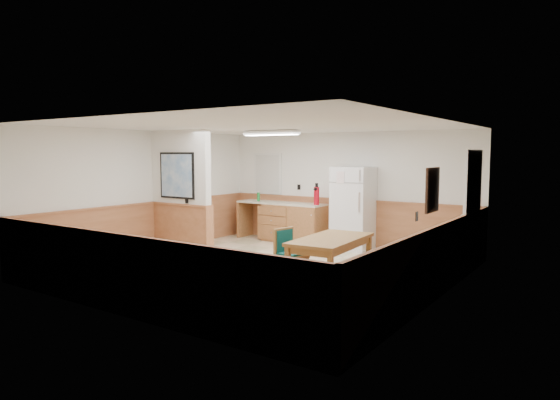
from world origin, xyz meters
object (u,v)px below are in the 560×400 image
Objects in this scene: fire_extinguisher at (317,195)px; dining_chair at (288,251)px; soap_bottle at (258,197)px; dining_bench at (420,276)px; dining_table at (331,244)px; refrigerator at (353,208)px.

dining_chair is at bearing -64.93° from fire_extinguisher.
soap_bottle is (-2.85, 3.03, 0.51)m from dining_chair.
dining_bench is 1.82× the size of dining_chair.
dining_chair is at bearing -46.76° from soap_bottle.
dining_table is 3.51m from fire_extinguisher.
refrigerator reaches higher than dining_bench.
refrigerator is 2.51m from soap_bottle.
soap_bottle reaches higher than dining_bench.
dining_table is 8.01× the size of soap_bottle.
dining_chair is 3.33m from fire_extinguisher.
dining_chair is at bearing -83.90° from refrigerator.
refrigerator reaches higher than dining_chair.
fire_extinguisher is (-1.94, 2.89, 0.46)m from dining_table.
dining_bench is 4.43m from fire_extinguisher.
refrigerator is 3.76m from dining_bench.
refrigerator is at bearing 2.23° from fire_extinguisher.
soap_bottle is at bearing 179.60° from refrigerator.
dining_table is at bearing -39.15° from soap_bottle.
dining_table is (1.04, -2.88, -0.22)m from refrigerator.
fire_extinguisher is (-0.90, 0.01, 0.24)m from refrigerator.
fire_extinguisher is at bearing 179.14° from refrigerator.
dining_bench is at bearing -1.17° from dining_table.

